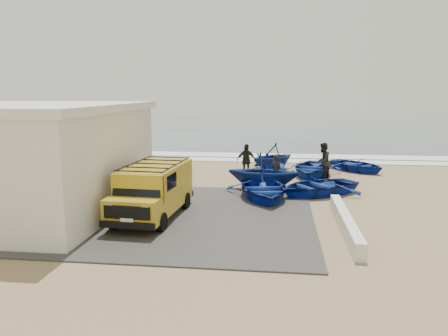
{
  "coord_description": "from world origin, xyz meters",
  "views": [
    {
      "loc": [
        2.61,
        -18.04,
        4.78
      ],
      "look_at": [
        0.1,
        2.1,
        1.2
      ],
      "focal_mm": 35.0,
      "sensor_mm": 36.0,
      "label": 1
    }
  ],
  "objects": [
    {
      "name": "surf_wash",
      "position": [
        0.0,
        14.5,
        0.02
      ],
      "size": [
        180.0,
        2.2,
        0.04
      ],
      "primitive_type": "cube",
      "color": "white",
      "rests_on": "ground"
    },
    {
      "name": "ocean",
      "position": [
        0.0,
        56.0,
        0.0
      ],
      "size": [
        180.0,
        88.0,
        0.01
      ],
      "primitive_type": "cube",
      "color": "#385166",
      "rests_on": "ground"
    },
    {
      "name": "fisherman_front",
      "position": [
        2.56,
        3.69,
        0.84
      ],
      "size": [
        0.73,
        0.69,
        1.67
      ],
      "primitive_type": "imported",
      "rotation": [
        0.0,
        0.0,
        2.48
      ],
      "color": "black",
      "rests_on": "ground"
    },
    {
      "name": "boat_far_left",
      "position": [
        2.31,
        8.54,
        0.83
      ],
      "size": [
        4.14,
        4.14,
        1.66
      ],
      "primitive_type": "imported",
      "rotation": [
        0.0,
        0.0,
        -0.78
      ],
      "color": "navy",
      "rests_on": "ground"
    },
    {
      "name": "boat_far_right",
      "position": [
        7.36,
        8.74,
        0.38
      ],
      "size": [
        4.4,
        4.51,
        0.76
      ],
      "primitive_type": "imported",
      "rotation": [
        0.0,
        0.0,
        0.71
      ],
      "color": "navy",
      "rests_on": "ground"
    },
    {
      "name": "ground",
      "position": [
        0.0,
        0.0,
        0.0
      ],
      "size": [
        160.0,
        160.0,
        0.0
      ],
      "primitive_type": "plane",
      "color": "#967E57"
    },
    {
      "name": "boat_near_right",
      "position": [
        4.47,
        2.22,
        0.42
      ],
      "size": [
        5.0,
        4.7,
        0.84
      ],
      "primitive_type": "imported",
      "rotation": [
        0.0,
        0.0,
        -0.97
      ],
      "color": "navy",
      "rests_on": "ground"
    },
    {
      "name": "boat_mid_right",
      "position": [
        4.58,
        6.93,
        0.45
      ],
      "size": [
        3.99,
        4.9,
        0.89
      ],
      "primitive_type": "imported",
      "rotation": [
        0.0,
        0.0,
        -0.24
      ],
      "color": "navy",
      "rests_on": "ground"
    },
    {
      "name": "fisherman_middle",
      "position": [
        5.08,
        6.12,
        1.0
      ],
      "size": [
        1.14,
        1.22,
        2.0
      ],
      "primitive_type": "imported",
      "rotation": [
        0.0,
        0.0,
        -2.08
      ],
      "color": "black",
      "rests_on": "ground"
    },
    {
      "name": "slab",
      "position": [
        -2.0,
        -2.0,
        0.03
      ],
      "size": [
        12.0,
        10.0,
        0.05
      ],
      "primitive_type": "cube",
      "color": "#3E3B39",
      "rests_on": "ground"
    },
    {
      "name": "surf_line",
      "position": [
        0.0,
        12.0,
        0.03
      ],
      "size": [
        180.0,
        1.6,
        0.06
      ],
      "primitive_type": "cube",
      "color": "white",
      "rests_on": "ground"
    },
    {
      "name": "building",
      "position": [
        -7.5,
        -2.0,
        2.16
      ],
      "size": [
        8.4,
        9.4,
        4.3
      ],
      "color": "white",
      "rests_on": "ground"
    },
    {
      "name": "boat_near_left",
      "position": [
        1.97,
        1.17,
        0.44
      ],
      "size": [
        3.86,
        4.81,
        0.89
      ],
      "primitive_type": "imported",
      "rotation": [
        0.0,
        0.0,
        0.2
      ],
      "color": "navy",
      "rests_on": "ground"
    },
    {
      "name": "fisherman_back",
      "position": [
        0.84,
        6.12,
        0.94
      ],
      "size": [
        1.19,
        0.81,
        1.88
      ],
      "primitive_type": "imported",
      "rotation": [
        0.0,
        0.0,
        0.35
      ],
      "color": "black",
      "rests_on": "ground"
    },
    {
      "name": "boat_mid_left",
      "position": [
        1.94,
        2.96,
        0.92
      ],
      "size": [
        3.79,
        3.36,
        1.84
      ],
      "primitive_type": "imported",
      "rotation": [
        0.0,
        0.0,
        1.46
      ],
      "color": "navy",
      "rests_on": "ground"
    },
    {
      "name": "parapet",
      "position": [
        5.0,
        -3.0,
        0.28
      ],
      "size": [
        0.35,
        6.0,
        0.55
      ],
      "primitive_type": "cube",
      "color": "silver",
      "rests_on": "ground"
    },
    {
      "name": "van",
      "position": [
        -2.06,
        -2.29,
        1.12
      ],
      "size": [
        2.21,
        4.95,
        2.08
      ],
      "rotation": [
        0.0,
        0.0,
        -0.06
      ],
      "color": "gold",
      "rests_on": "ground"
    }
  ]
}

